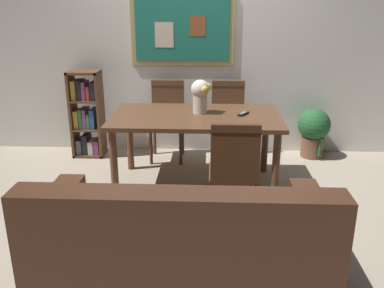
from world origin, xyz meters
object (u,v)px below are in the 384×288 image
at_px(dining_table, 196,124).
at_px(flower_vase, 201,94).
at_px(dining_chair_far_left, 167,114).
at_px(dining_chair_far_right, 228,114).
at_px(potted_ivy, 314,130).
at_px(bookshelf, 87,116).
at_px(leather_couch, 182,251).
at_px(dining_chair_near_right, 234,165).
at_px(tv_remote, 243,114).

distance_m(dining_table, flower_vase, 0.29).
relative_size(dining_chair_far_left, dining_chair_far_right, 1.00).
relative_size(dining_table, potted_ivy, 2.78).
bearing_deg(potted_ivy, dining_chair_far_left, -177.29).
relative_size(bookshelf, flower_vase, 3.10).
xyz_separation_m(dining_chair_far_right, flower_vase, (-0.30, -0.72, 0.39)).
bearing_deg(dining_chair_far_left, leather_couch, -82.26).
xyz_separation_m(bookshelf, flower_vase, (1.37, -0.74, 0.44)).
bearing_deg(leather_couch, dining_table, 89.12).
distance_m(dining_chair_far_left, bookshelf, 0.97).
relative_size(dining_chair_far_right, dining_chair_near_right, 1.00).
distance_m(dining_chair_far_left, potted_ivy, 1.75).
bearing_deg(dining_chair_near_right, bookshelf, 136.04).
xyz_separation_m(potted_ivy, tv_remote, (-0.91, -0.85, 0.42)).
bearing_deg(flower_vase, potted_ivy, 30.97).
bearing_deg(tv_remote, potted_ivy, 42.93).
distance_m(leather_couch, flower_vase, 1.86).
xyz_separation_m(leather_couch, tv_remote, (0.49, 1.70, 0.44)).
distance_m(dining_table, dining_chair_near_right, 0.86).
bearing_deg(bookshelf, dining_chair_near_right, -43.96).
bearing_deg(dining_table, leather_couch, -90.88).
bearing_deg(dining_chair_far_right, bookshelf, 179.27).
xyz_separation_m(leather_couch, flower_vase, (0.07, 1.75, 0.62)).
bearing_deg(flower_vase, bookshelf, 151.66).
height_order(dining_chair_far_right, flower_vase, flower_vase).
xyz_separation_m(dining_table, dining_chair_far_left, (-0.36, 0.79, -0.11)).
distance_m(dining_chair_far_left, dining_chair_far_right, 0.71).
height_order(dining_chair_far_right, leather_couch, dining_chair_far_right).
xyz_separation_m(dining_chair_far_right, tv_remote, (0.12, -0.77, 0.21)).
bearing_deg(leather_couch, dining_chair_far_left, 97.74).
bearing_deg(leather_couch, bookshelf, 117.57).
bearing_deg(potted_ivy, dining_chair_far_right, -175.54).
relative_size(dining_chair_near_right, potted_ivy, 1.55).
height_order(dining_table, potted_ivy, dining_table).
bearing_deg(tv_remote, flower_vase, 173.14).
distance_m(dining_chair_far_left, leather_couch, 2.50).
bearing_deg(dining_chair_far_right, tv_remote, -81.46).
xyz_separation_m(dining_chair_far_left, bookshelf, (-0.96, 0.02, -0.04)).
xyz_separation_m(dining_chair_far_left, tv_remote, (0.82, -0.77, 0.21)).
distance_m(bookshelf, flower_vase, 1.62).
relative_size(dining_chair_near_right, bookshelf, 0.89).
bearing_deg(dining_chair_far_right, dining_chair_far_left, -179.84).
bearing_deg(bookshelf, flower_vase, -28.34).
distance_m(dining_chair_near_right, potted_ivy, 1.97).
height_order(dining_table, bookshelf, bookshelf).
xyz_separation_m(potted_ivy, flower_vase, (-1.33, -0.80, 0.60)).
distance_m(potted_ivy, tv_remote, 1.31).
height_order(dining_table, dining_chair_near_right, dining_chair_near_right).
xyz_separation_m(dining_chair_far_left, dining_chair_far_right, (0.71, 0.00, 0.00)).
distance_m(dining_chair_far_left, tv_remote, 1.14).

